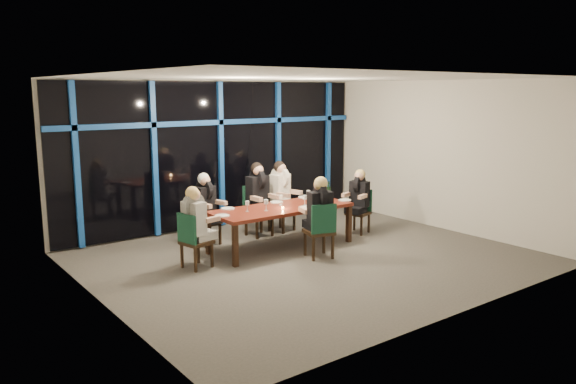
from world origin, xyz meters
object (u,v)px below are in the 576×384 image
wine_bottle (329,193)px  chair_end_left (192,238)px  dining_table (281,211)px  chair_far_right (278,204)px  chair_far_left (204,217)px  chair_near_mid (321,228)px  diner_far_left (206,198)px  diner_far_right (282,186)px  water_pitcher (318,199)px  diner_end_right (359,192)px  diner_far_mid (259,189)px  diner_end_left (196,215)px  chair_far_mid (256,208)px  diner_near_mid (319,205)px  chair_end_right (360,208)px

wine_bottle → chair_end_left: bearing=-178.6°
dining_table → chair_far_right: chair_far_right is taller
chair_far_left → chair_near_mid: bearing=-73.4°
diner_far_left → diner_far_right: (1.71, 0.01, 0.05)m
chair_end_left → water_pitcher: size_ratio=4.50×
diner_far_left → wine_bottle: bearing=-40.2°
diner_end_right → chair_far_right: bearing=-154.0°
dining_table → chair_end_left: (-1.84, -0.13, -0.18)m
diner_far_mid → water_pitcher: 1.26m
dining_table → diner_end_left: (-1.76, -0.12, 0.18)m
chair_end_left → chair_far_left: bearing=-47.2°
chair_far_right → chair_near_mid: chair_far_right is taller
chair_far_mid → chair_end_left: (-1.99, -1.16, -0.04)m
wine_bottle → water_pitcher: wine_bottle is taller
diner_near_mid → water_pitcher: diner_near_mid is taller
diner_end_left → chair_end_right: bearing=-100.5°
chair_far_right → chair_near_mid: bearing=-121.5°
diner_far_right → chair_far_left: bearing=162.6°
chair_far_right → diner_far_right: 0.39m
diner_far_left → diner_end_left: diner_far_left is taller
chair_far_left → chair_far_mid: chair_far_mid is taller
chair_far_right → diner_near_mid: (-0.56, -1.93, 0.37)m
dining_table → diner_far_left: bearing=134.7°
chair_near_mid → chair_far_mid: bearing=-74.4°
chair_far_left → diner_end_right: 3.06m
diner_far_mid → wine_bottle: size_ratio=2.60×
wine_bottle → diner_far_right: bearing=106.7°
chair_far_right → diner_far_right: (0.02, -0.08, 0.38)m
diner_far_left → chair_far_mid: bearing=-10.9°
chair_end_left → diner_near_mid: size_ratio=0.98×
diner_end_right → water_pitcher: 1.17m
chair_far_left → diner_far_left: 0.37m
chair_end_left → chair_end_right: 3.75m
dining_table → wine_bottle: 1.08m
chair_far_right → diner_end_right: bearing=-60.6°
chair_end_left → chair_end_right: size_ratio=1.04×
chair_near_mid → water_pitcher: same height
chair_end_right → chair_far_right: bearing=-151.7°
diner_end_left → wine_bottle: (2.82, 0.05, 0.03)m
diner_end_left → wine_bottle: size_ratio=2.40×
diner_far_left → diner_near_mid: diner_near_mid is taller
chair_far_left → diner_near_mid: size_ratio=0.98×
diner_far_left → diner_end_right: bearing=-33.3°
chair_far_left → diner_far_right: size_ratio=0.96×
dining_table → water_pitcher: water_pitcher is taller
chair_end_left → diner_near_mid: 2.16m
diner_far_mid → chair_end_right: bearing=-30.9°
chair_far_left → diner_end_right: size_ratio=1.07×
chair_near_mid → wine_bottle: (0.92, 0.87, 0.36)m
dining_table → chair_far_right: bearing=56.3°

